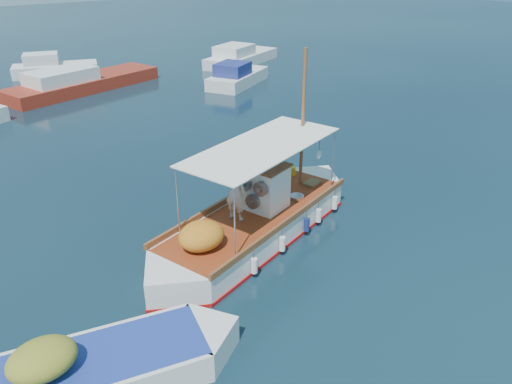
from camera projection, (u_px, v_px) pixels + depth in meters
ground at (268, 241)px, 15.94m from camera, size 160.00×160.00×0.00m
fishing_caique at (255, 223)px, 15.96m from camera, size 9.08×4.48×5.79m
dinghy at (88, 375)px, 10.51m from camera, size 6.57×2.95×1.64m
bg_boat_n at (80, 83)px, 32.26m from camera, size 10.66×5.47×1.80m
bg_boat_ne at (237, 78)px, 33.68m from camera, size 5.73×4.50×1.80m
bg_boat_e at (240, 58)px, 39.69m from camera, size 7.67×5.23×1.80m
bg_boat_far_n at (53, 68)px, 36.23m from camera, size 6.16×3.72×1.80m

